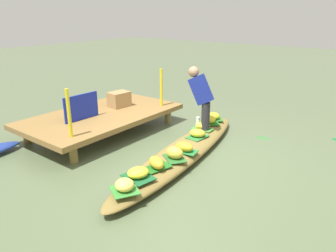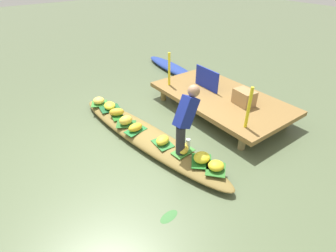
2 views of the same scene
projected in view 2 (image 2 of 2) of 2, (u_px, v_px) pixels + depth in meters
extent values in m
plane|color=#526142|center=(146.00, 141.00, 5.30)|extent=(40.00, 40.00, 0.00)
cube|color=olive|center=(221.00, 98.00, 6.11)|extent=(3.20, 1.80, 0.10)
cylinder|color=olive|center=(163.00, 94.00, 6.72)|extent=(0.14, 0.14, 0.31)
cylinder|color=olive|center=(242.00, 142.00, 5.00)|extent=(0.14, 0.14, 0.31)
cylinder|color=olive|center=(205.00, 81.00, 7.44)|extent=(0.14, 0.14, 0.31)
cylinder|color=olive|center=(286.00, 118.00, 5.72)|extent=(0.14, 0.14, 0.31)
ellipsoid|color=olive|center=(146.00, 136.00, 5.24)|extent=(4.21, 1.25, 0.22)
ellipsoid|color=navy|center=(172.00, 68.00, 8.47)|extent=(2.59, 0.65, 0.19)
cube|color=#296428|center=(126.00, 124.00, 5.40)|extent=(0.46, 0.48, 0.01)
ellipsoid|color=gold|center=(126.00, 120.00, 5.35)|extent=(0.22, 0.28, 0.19)
cube|color=#2B7131|center=(163.00, 143.00, 4.85)|extent=(0.41, 0.30, 0.01)
ellipsoid|color=gold|center=(163.00, 140.00, 4.81)|extent=(0.30, 0.34, 0.15)
cube|color=#1E621C|center=(117.00, 115.00, 5.70)|extent=(0.49, 0.34, 0.01)
ellipsoid|color=gold|center=(117.00, 112.00, 5.65)|extent=(0.30, 0.37, 0.17)
cube|color=#206F30|center=(136.00, 130.00, 5.20)|extent=(0.31, 0.46, 0.01)
ellipsoid|color=gold|center=(135.00, 127.00, 5.16)|extent=(0.20, 0.31, 0.15)
cube|color=#3E8633|center=(183.00, 152.00, 4.64)|extent=(0.27, 0.42, 0.01)
ellipsoid|color=yellow|center=(183.00, 148.00, 4.60)|extent=(0.33, 0.33, 0.14)
cube|color=#358131|center=(99.00, 104.00, 6.15)|extent=(0.46, 0.46, 0.01)
ellipsoid|color=#F9D256|center=(99.00, 101.00, 6.11)|extent=(0.33, 0.34, 0.16)
cube|color=#237025|center=(202.00, 161.00, 4.42)|extent=(0.51, 0.51, 0.01)
ellipsoid|color=yellow|center=(202.00, 157.00, 4.38)|extent=(0.29, 0.31, 0.17)
cube|color=#2B6C26|center=(216.00, 169.00, 4.26)|extent=(0.48, 0.48, 0.01)
ellipsoid|color=gold|center=(216.00, 166.00, 4.22)|extent=(0.33, 0.34, 0.15)
cube|color=#18552A|center=(110.00, 108.00, 5.95)|extent=(0.39, 0.48, 0.01)
ellipsoid|color=yellow|center=(110.00, 106.00, 5.92)|extent=(0.37, 0.34, 0.14)
cylinder|color=#28282D|center=(180.00, 140.00, 4.47)|extent=(0.16, 0.16, 0.55)
cube|color=navy|center=(186.00, 112.00, 4.26)|extent=(0.24, 0.50, 0.59)
sphere|color=#9E7556|center=(194.00, 91.00, 4.18)|extent=(0.20, 0.20, 0.20)
cylinder|color=silver|center=(188.00, 144.00, 4.64)|extent=(0.08, 0.08, 0.23)
cube|color=#16269B|center=(207.00, 79.00, 6.28)|extent=(0.76, 0.05, 0.49)
cylinder|color=yellow|center=(169.00, 69.00, 6.37)|extent=(0.06, 0.06, 0.82)
cylinder|color=yellow|center=(249.00, 108.00, 4.75)|extent=(0.06, 0.06, 0.82)
cube|color=#9F794B|center=(244.00, 97.00, 5.65)|extent=(0.47, 0.36, 0.33)
ellipsoid|color=#386F36|center=(169.00, 216.00, 3.76)|extent=(0.20, 0.33, 0.01)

